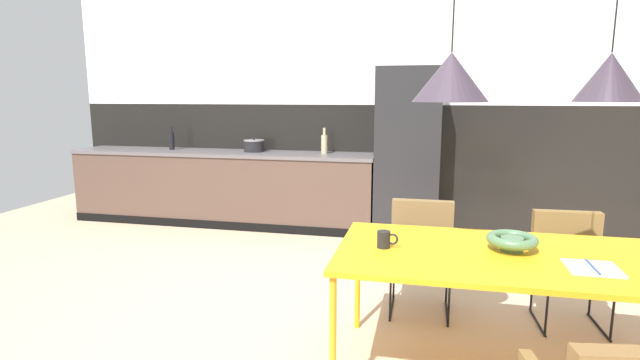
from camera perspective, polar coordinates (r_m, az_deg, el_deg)
The scene contains 16 objects.
ground_plane at distance 3.38m, azimuth -2.63°, elevation -17.93°, with size 9.62×9.62×0.00m, color #CAAB89.
back_wall_splashback_dark at distance 5.96m, azimuth 4.84°, elevation 1.76°, with size 7.40×0.12×1.46m, color black.
back_wall_panel_upper at distance 5.93m, azimuth 5.06°, elevation 15.91°, with size 7.40×0.12×1.46m, color white.
kitchen_counter at distance 6.12m, azimuth -11.39°, elevation -0.86°, with size 3.79×0.63×0.90m.
refrigerator_column at distance 5.53m, azimuth 10.29°, elevation 3.17°, with size 0.70×0.60×1.88m, color #232326.
dining_table at distance 2.84m, azimuth 22.03°, elevation -8.86°, with size 1.91×0.95×0.74m.
armchair_facing_counter at distance 3.81m, azimuth 27.39°, elevation -7.57°, with size 0.51×0.49×0.77m.
armchair_head_of_table at distance 3.67m, azimuth 11.85°, elevation -7.13°, with size 0.49×0.47×0.80m.
fruit_bowl at distance 2.87m, azimuth 21.67°, elevation -6.64°, with size 0.27×0.27×0.09m.
open_book at distance 2.76m, azimuth 29.40°, elevation -9.02°, with size 0.24×0.22×0.02m.
mug_glass_clear at distance 2.75m, azimuth 7.59°, elevation -6.94°, with size 0.12×0.07×0.10m.
cooking_pot at distance 5.96m, azimuth -7.77°, elevation 4.02°, with size 0.25×0.25×0.17m.
bottle_wine_green at distance 5.70m, azimuth 0.51°, elevation 4.32°, with size 0.08×0.08×0.30m.
bottle_vinegar_dark at distance 6.40m, azimuth -17.07°, elevation 4.48°, with size 0.07×0.07×0.29m.
pendant_lamp_over_table_near at distance 2.66m, azimuth 15.13°, elevation 11.62°, with size 0.39×0.39×1.33m.
pendant_lamp_over_table_far at distance 2.84m, azimuth 30.92°, elevation 10.36°, with size 0.32×0.32×1.33m.
Camera 1 is at (0.80, -2.88, 1.58)m, focal length 27.19 mm.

